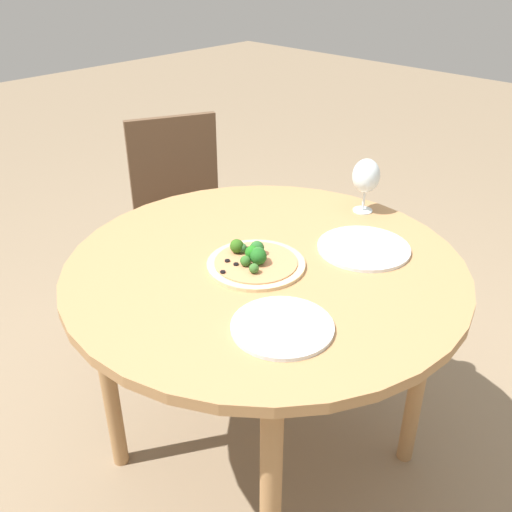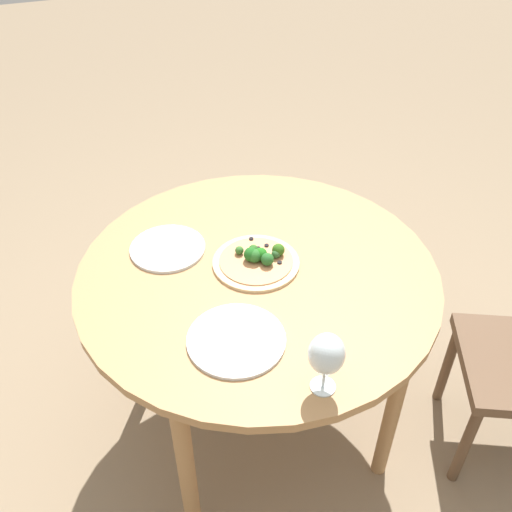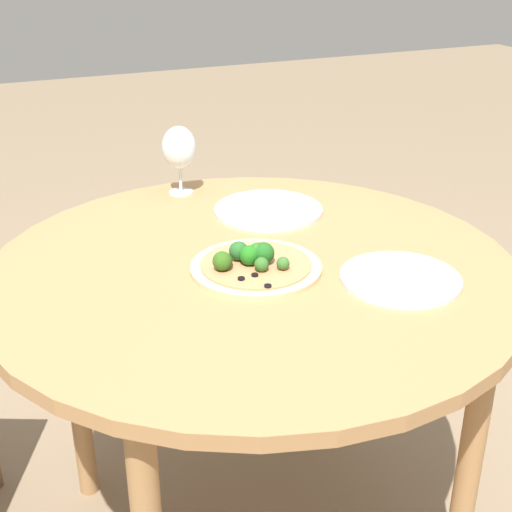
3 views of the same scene
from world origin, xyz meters
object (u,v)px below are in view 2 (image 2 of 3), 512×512
object	(u,v)px
wine_glass	(327,354)
plate_near	(236,340)
plate_far	(168,248)
pizza	(257,260)

from	to	relation	value
wine_glass	plate_near	xyz separation A→B (m)	(-0.21, -0.15, -0.11)
plate_far	wine_glass	bearing A→B (deg)	19.71
plate_near	pizza	bearing A→B (deg)	150.02
plate_near	plate_far	distance (m)	0.44
wine_glass	plate_far	size ratio (longest dim) A/B	0.75
wine_glass	pizza	bearing A→B (deg)	179.03
pizza	plate_far	world-z (taller)	pizza
pizza	plate_near	xyz separation A→B (m)	(0.27, -0.16, -0.01)
wine_glass	plate_far	xyz separation A→B (m)	(-0.64, -0.23, -0.11)
pizza	plate_near	world-z (taller)	pizza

